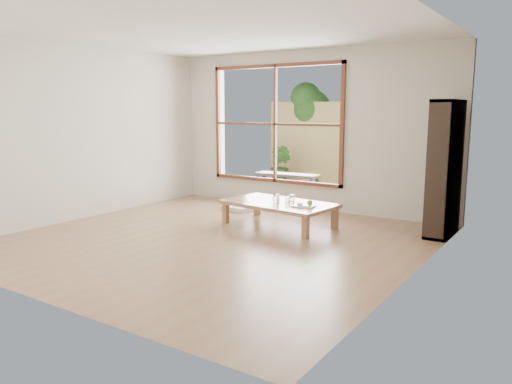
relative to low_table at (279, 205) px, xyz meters
The scene contains 15 objects.
ground 1.17m from the low_table, 103.82° to the right, with size 5.00×5.00×0.00m, color #97734B.
low_table is the anchor object (origin of this frame).
floor_cushion 1.33m from the low_table, 150.07° to the left, with size 0.49×0.49×0.07m, color white.
bookshelf 2.28m from the low_table, 20.00° to the left, with size 0.28×0.80×1.78m, color black.
glass_tall 0.16m from the low_table, 77.87° to the right, with size 0.07×0.07×0.14m, color silver.
glass_mid 0.15m from the low_table, 15.84° to the left, with size 0.06×0.06×0.09m, color silver.
glass_short 0.23m from the low_table, 59.57° to the left, with size 0.07×0.07×0.09m, color silver.
glass_small 0.18m from the low_table, 127.54° to the left, with size 0.06×0.06×0.07m, color silver.
food_tray 0.48m from the low_table, 11.55° to the right, with size 0.32×0.25×0.09m.
deck 2.63m from the low_table, 109.44° to the left, with size 2.80×2.00×0.05m, color #352E26.
garden_bench 2.64m from the low_table, 117.65° to the left, with size 1.26×0.45×0.39m.
bamboo_fence 3.62m from the low_table, 104.09° to the left, with size 2.80×0.06×1.80m, color tan.
shrub_right 3.02m from the low_table, 88.81° to the left, with size 0.72×0.62×0.80m, color #2C5921.
shrub_left 3.52m from the low_table, 120.30° to the left, with size 0.49×0.39×0.89m, color #2C5921.
garden_tree 4.28m from the low_table, 112.34° to the left, with size 1.04×0.85×2.22m.
Camera 1 is at (3.85, -4.91, 1.66)m, focal length 35.00 mm.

